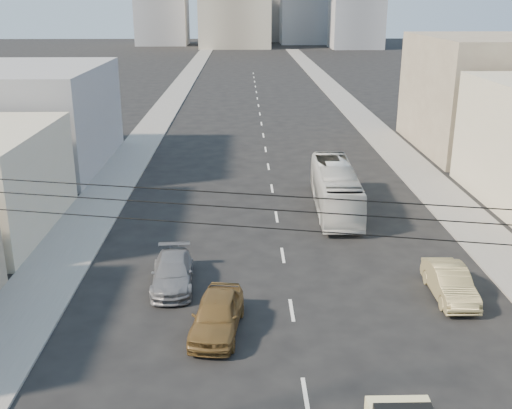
{
  "coord_description": "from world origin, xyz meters",
  "views": [
    {
      "loc": [
        -2.12,
        -9.41,
        12.96
      ],
      "look_at": [
        -1.48,
        18.22,
        3.5
      ],
      "focal_mm": 42.0,
      "sensor_mm": 36.0,
      "label": 1
    }
  ],
  "objects_px": {
    "sedan_tan": "(450,283)",
    "sedan_grey": "(173,273)",
    "city_bus": "(335,189)",
    "sedan_brown": "(217,314)"
  },
  "relations": [
    {
      "from": "sedan_tan",
      "to": "sedan_grey",
      "type": "height_order",
      "value": "sedan_tan"
    },
    {
      "from": "sedan_tan",
      "to": "sedan_grey",
      "type": "bearing_deg",
      "value": 174.36
    },
    {
      "from": "city_bus",
      "to": "sedan_grey",
      "type": "height_order",
      "value": "city_bus"
    },
    {
      "from": "sedan_brown",
      "to": "sedan_tan",
      "type": "height_order",
      "value": "sedan_brown"
    },
    {
      "from": "sedan_grey",
      "to": "sedan_tan",
      "type": "bearing_deg",
      "value": -9.71
    },
    {
      "from": "sedan_brown",
      "to": "sedan_grey",
      "type": "xyz_separation_m",
      "value": [
        -2.28,
        4.23,
        -0.11
      ]
    },
    {
      "from": "city_bus",
      "to": "sedan_tan",
      "type": "height_order",
      "value": "city_bus"
    },
    {
      "from": "city_bus",
      "to": "sedan_tan",
      "type": "xyz_separation_m",
      "value": [
        3.47,
        -12.17,
        -0.72
      ]
    },
    {
      "from": "sedan_brown",
      "to": "sedan_grey",
      "type": "relative_size",
      "value": 0.99
    },
    {
      "from": "city_bus",
      "to": "sedan_grey",
      "type": "distance_m",
      "value": 14.24
    }
  ]
}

